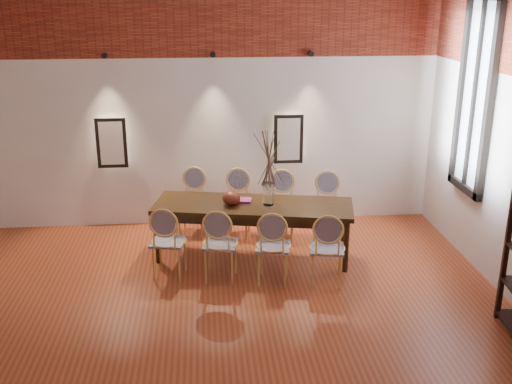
{
  "coord_description": "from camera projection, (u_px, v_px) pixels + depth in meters",
  "views": [
    {
      "loc": [
        0.02,
        -5.2,
        3.42
      ],
      "look_at": [
        0.66,
        1.76,
        1.05
      ],
      "focal_mm": 42.0,
      "sensor_mm": 36.0,
      "label": 1
    }
  ],
  "objects": [
    {
      "name": "vase",
      "position": [
        268.0,
        194.0,
        7.79
      ],
      "size": [
        0.14,
        0.14,
        0.3
      ],
      "primitive_type": "cylinder",
      "color": "silver",
      "rests_on": "dining_table"
    },
    {
      "name": "window_frame",
      "position": [
        475.0,
        96.0,
        7.5
      ],
      "size": [
        0.08,
        0.9,
        2.5
      ],
      "primitive_type": "cube",
      "color": "black",
      "rests_on": "wall_right"
    },
    {
      "name": "bowl",
      "position": [
        231.0,
        198.0,
        7.81
      ],
      "size": [
        0.24,
        0.24,
        0.18
      ],
      "primitive_type": "ellipsoid",
      "color": "maroon",
      "rests_on": "dining_table"
    },
    {
      "name": "niche_right",
      "position": [
        288.0,
        139.0,
        8.95
      ],
      "size": [
        0.36,
        0.06,
        0.66
      ],
      "primitive_type": "cube",
      "color": "#FFEAC6",
      "rests_on": "wall_back"
    },
    {
      "name": "brick_band_back",
      "position": [
        197.0,
        2.0,
        8.24
      ],
      "size": [
        7.0,
        0.02,
        1.5
      ],
      "primitive_type": "cube",
      "color": "maroon",
      "rests_on": "ground"
    },
    {
      "name": "window_mullion",
      "position": [
        475.0,
        96.0,
        7.5
      ],
      "size": [
        0.06,
        0.06,
        2.4
      ],
      "primitive_type": "cube",
      "color": "black",
      "rests_on": "wall_right"
    },
    {
      "name": "chair_near_d",
      "position": [
        327.0,
        248.0,
        7.19
      ],
      "size": [
        0.52,
        0.52,
        0.94
      ],
      "primitive_type": null,
      "rotation": [
        0.0,
        0.0,
        -0.2
      ],
      "color": "#DCB363",
      "rests_on": "floor"
    },
    {
      "name": "chair_near_b",
      "position": [
        221.0,
        244.0,
        7.32
      ],
      "size": [
        0.52,
        0.52,
        0.94
      ],
      "primitive_type": null,
      "rotation": [
        0.0,
        0.0,
        -0.2
      ],
      "color": "#DCB363",
      "rests_on": "floor"
    },
    {
      "name": "spot_fixture_mid",
      "position": [
        213.0,
        55.0,
        8.43
      ],
      "size": [
        0.08,
        0.1,
        0.08
      ],
      "primitive_type": "cylinder",
      "rotation": [
        1.57,
        0.0,
        0.0
      ],
      "color": "black",
      "rests_on": "wall_back"
    },
    {
      "name": "niche_left",
      "position": [
        112.0,
        143.0,
        8.73
      ],
      "size": [
        0.36,
        0.06,
        0.66
      ],
      "primitive_type": "cube",
      "color": "#FFEAC6",
      "rests_on": "wall_back"
    },
    {
      "name": "dried_branches",
      "position": [
        269.0,
        160.0,
        7.64
      ],
      "size": [
        0.5,
        0.5,
        0.7
      ],
      "primitive_type": null,
      "color": "#483227",
      "rests_on": "vase"
    },
    {
      "name": "wall_back",
      "position": [
        200.0,
        92.0,
        8.71
      ],
      "size": [
        7.0,
        0.1,
        4.0
      ],
      "primitive_type": "cube",
      "color": "silver",
      "rests_on": "ground"
    },
    {
      "name": "chair_far_c",
      "position": [
        281.0,
        207.0,
        8.57
      ],
      "size": [
        0.52,
        0.52,
        0.94
      ],
      "primitive_type": null,
      "rotation": [
        0.0,
        0.0,
        2.94
      ],
      "color": "#DCB363",
      "rests_on": "floor"
    },
    {
      "name": "floor",
      "position": [
        207.0,
        350.0,
        6.01
      ],
      "size": [
        7.0,
        7.0,
        0.02
      ],
      "primitive_type": "cube",
      "color": "#9B4223",
      "rests_on": "ground"
    },
    {
      "name": "chair_near_a",
      "position": [
        169.0,
        241.0,
        7.39
      ],
      "size": [
        0.52,
        0.52,
        0.94
      ],
      "primitive_type": null,
      "rotation": [
        0.0,
        0.0,
        -0.2
      ],
      "color": "#DCB363",
      "rests_on": "floor"
    },
    {
      "name": "window_glass",
      "position": [
        476.0,
        96.0,
        7.5
      ],
      "size": [
        0.02,
        0.78,
        2.38
      ],
      "primitive_type": "cube",
      "color": "silver",
      "rests_on": "wall_right"
    },
    {
      "name": "chair_far_a",
      "position": [
        192.0,
        203.0,
        8.7
      ],
      "size": [
        0.52,
        0.52,
        0.94
      ],
      "primitive_type": null,
      "rotation": [
        0.0,
        0.0,
        2.94
      ],
      "color": "#DCB363",
      "rests_on": "floor"
    },
    {
      "name": "brick_band_front",
      "position": [
        193.0,
        54.0,
        1.68
      ],
      "size": [
        7.0,
        0.02,
        1.5
      ],
      "primitive_type": "cube",
      "color": "maroon",
      "rests_on": "ground"
    },
    {
      "name": "chair_near_c",
      "position": [
        273.0,
        246.0,
        7.25
      ],
      "size": [
        0.52,
        0.52,
        0.94
      ],
      "primitive_type": null,
      "rotation": [
        0.0,
        0.0,
        -0.2
      ],
      "color": "#DCB363",
      "rests_on": "floor"
    },
    {
      "name": "spot_fixture_left",
      "position": [
        105.0,
        56.0,
        8.3
      ],
      "size": [
        0.08,
        0.1,
        0.08
      ],
      "primitive_type": "cylinder",
      "rotation": [
        1.57,
        0.0,
        0.0
      ],
      "color": "black",
      "rests_on": "wall_back"
    },
    {
      "name": "spot_fixture_right",
      "position": [
        311.0,
        54.0,
        8.55
      ],
      "size": [
        0.08,
        0.1,
        0.08
      ],
      "primitive_type": "cylinder",
      "rotation": [
        1.57,
        0.0,
        0.0
      ],
      "color": "black",
      "rests_on": "wall_back"
    },
    {
      "name": "chair_far_b",
      "position": [
        236.0,
        205.0,
        8.63
      ],
      "size": [
        0.52,
        0.52,
        0.94
      ],
      "primitive_type": null,
      "rotation": [
        0.0,
        0.0,
        2.94
      ],
      "color": "#DCB363",
      "rests_on": "floor"
    },
    {
      "name": "chair_far_d",
      "position": [
        327.0,
        208.0,
        8.5
      ],
      "size": [
        0.52,
        0.52,
        0.94
      ],
      "primitive_type": null,
      "rotation": [
        0.0,
        0.0,
        2.94
      ],
      "color": "#DCB363",
      "rests_on": "floor"
    },
    {
      "name": "dining_table",
      "position": [
        253.0,
        230.0,
        7.97
      ],
      "size": [
        2.71,
        1.33,
        0.75
      ],
      "primitive_type": "cube",
      "rotation": [
        0.0,
        0.0,
        -0.2
      ],
      "color": "black",
      "rests_on": "floor"
    },
    {
      "name": "book",
      "position": [
        241.0,
        200.0,
        7.94
      ],
      "size": [
        0.29,
        0.23,
        0.03
      ],
      "primitive_type": "cube",
      "rotation": [
        0.0,
        0.0,
        -0.2
      ],
      "color": "#8F267D",
      "rests_on": "dining_table"
    }
  ]
}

